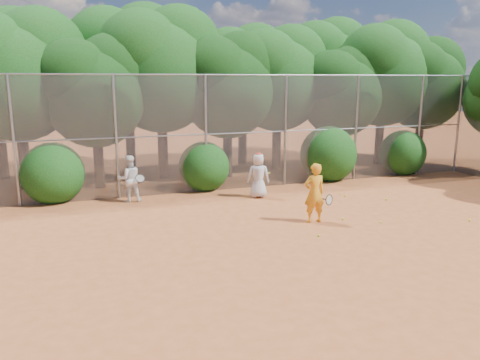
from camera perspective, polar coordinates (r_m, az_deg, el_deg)
name	(u,v)px	position (r m, az deg, el deg)	size (l,w,h in m)	color
ground	(314,242)	(11.51, 8.98, -7.49)	(80.00, 80.00, 0.00)	#A55025
fence_back	(230,132)	(16.42, -1.21, 5.89)	(20.05, 0.09, 4.03)	gray
tree_1	(17,70)	(18.11, -25.49, 12.03)	(4.64, 4.03, 6.35)	black
tree_2	(96,87)	(17.34, -17.20, 10.77)	(3.99, 3.47, 5.47)	black
tree_3	(161,65)	(18.64, -9.57, 13.69)	(4.89, 4.26, 6.70)	black
tree_4	(228,82)	(18.65, -1.45, 11.89)	(4.19, 3.64, 5.73)	black
tree_5	(278,75)	(20.31, 4.72, 12.69)	(4.51, 3.92, 6.17)	black
tree_6	(342,89)	(20.59, 12.31, 10.84)	(3.86, 3.36, 5.29)	black
tree_7	(384,70)	(22.51, 17.16, 12.74)	(4.77, 4.14, 6.53)	black
tree_8	(424,80)	(23.50, 21.52, 11.26)	(4.25, 3.70, 5.82)	black
tree_10	(128,60)	(20.68, -13.51, 14.00)	(5.15, 4.48, 7.06)	black
tree_11	(243,72)	(21.42, 0.42, 13.01)	(4.64, 4.03, 6.35)	black
tree_12	(326,66)	(23.88, 10.41, 13.56)	(5.02, 4.37, 6.88)	black
bush_0	(52,171)	(16.06, -21.89, 1.08)	(2.00, 2.00, 2.00)	#104010
bush_1	(204,164)	(16.61, -4.40, 1.92)	(1.80, 1.80, 1.80)	#104010
bush_2	(328,152)	(18.51, 10.72, 3.42)	(2.20, 2.20, 2.20)	#104010
bush_3	(403,151)	(20.51, 19.20, 3.37)	(1.90, 1.90, 1.90)	#104010
player_yellow	(314,193)	(12.85, 9.05, -1.58)	(0.81, 0.49, 1.65)	orange
player_teen	(259,175)	(15.42, 2.27, 0.58)	(0.83, 0.65, 1.51)	silver
player_white	(129,179)	(15.28, -13.35, 0.15)	(0.84, 0.72, 1.50)	white
ball_0	(380,222)	(13.36, 16.73, -4.93)	(0.07, 0.07, 0.07)	#C6DC28
ball_1	(386,199)	(15.89, 17.38, -2.28)	(0.07, 0.07, 0.07)	#C6DC28
ball_2	(319,236)	(11.89, 9.58, -6.70)	(0.07, 0.07, 0.07)	#C6DC28
ball_3	(470,220)	(14.44, 26.21, -4.41)	(0.07, 0.07, 0.07)	#C6DC28
ball_4	(343,219)	(13.41, 12.43, -4.63)	(0.07, 0.07, 0.07)	#C6DC28
ball_5	(345,196)	(16.05, 12.73, -1.87)	(0.07, 0.07, 0.07)	#C6DC28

